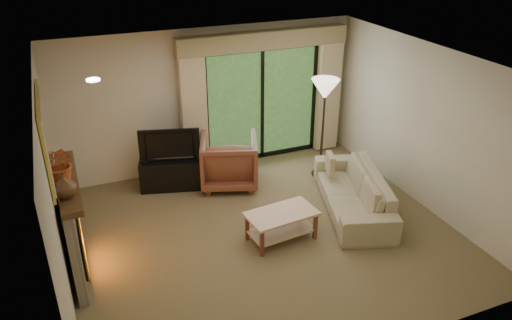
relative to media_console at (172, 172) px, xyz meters
name	(u,v)px	position (x,y,z in m)	size (l,w,h in m)	color
floor	(264,234)	(0.90, -1.95, -0.27)	(5.50, 5.50, 0.00)	brown
ceiling	(265,64)	(0.90, -1.95, 2.33)	(5.50, 5.50, 0.00)	silver
wall_back	(210,100)	(0.90, 0.55, 1.03)	(5.00, 5.00, 0.00)	beige
wall_front	(365,260)	(0.90, -4.45, 1.03)	(5.00, 5.00, 0.00)	beige
wall_left	(53,194)	(-1.85, -1.95, 1.03)	(5.00, 5.00, 0.00)	beige
wall_right	(425,127)	(3.65, -1.95, 1.03)	(5.00, 5.00, 0.00)	beige
fireplace	(71,226)	(-1.73, -1.75, 0.41)	(0.24, 1.70, 1.37)	gray
mirror	(46,138)	(-1.81, -1.75, 1.68)	(0.07, 1.45, 1.02)	gold
sliding_door	(262,104)	(1.90, 0.50, 0.83)	(2.26, 0.10, 2.16)	black
curtain_left	(194,111)	(0.55, 0.39, 0.93)	(0.45, 0.18, 2.35)	#CBB48C
curtain_right	(328,92)	(3.25, 0.39, 0.93)	(0.45, 0.18, 2.35)	#CBB48C
cornice	(264,40)	(1.90, 0.41, 2.05)	(3.20, 0.24, 0.32)	#99895D
media_console	(172,172)	(0.00, 0.00, 0.00)	(1.08, 0.49, 0.54)	black
tv	(170,143)	(0.00, 0.00, 0.56)	(1.01, 0.13, 0.58)	black
armchair	(229,161)	(0.95, -0.29, 0.18)	(0.96, 0.99, 0.90)	brown
sofa	(353,191)	(2.51, -1.84, 0.05)	(2.21, 0.86, 0.64)	tan
pillow_near	(374,200)	(2.43, -2.48, 0.27)	(0.09, 0.36, 0.36)	brown
pillow_far	(330,164)	(2.43, -1.21, 0.26)	(0.09, 0.34, 0.34)	brown
coffee_table	(281,226)	(1.09, -2.16, -0.04)	(1.01, 0.56, 0.45)	#D2A985
floor_lamp	(323,129)	(2.61, -0.59, 0.64)	(0.49, 0.49, 1.81)	beige
vase	(64,186)	(-1.71, -2.20, 1.24)	(0.27, 0.27, 0.29)	#4D311A
branches	(61,164)	(-1.71, -1.81, 1.34)	(0.44, 0.38, 0.48)	#B65021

